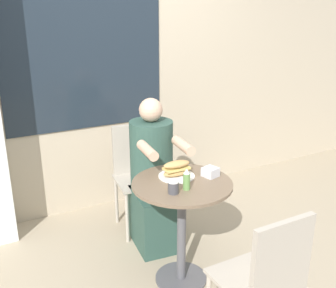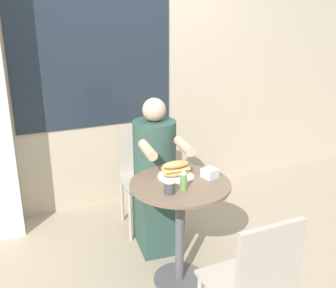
# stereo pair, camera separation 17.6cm
# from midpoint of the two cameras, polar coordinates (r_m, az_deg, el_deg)

# --- Properties ---
(ground_plane) EXTENTS (8.00, 8.00, 0.00)m
(ground_plane) POSITION_cam_midpoint_polar(r_m,az_deg,el_deg) (2.87, 3.50, -19.09)
(ground_plane) COLOR tan
(storefront_wall) EXTENTS (8.00, 0.09, 2.80)m
(storefront_wall) POSITION_cam_midpoint_polar(r_m,az_deg,el_deg) (3.55, -6.78, 12.88)
(storefront_wall) COLOR #B7A88E
(storefront_wall) RESTS_ON ground_plane
(cafe_table) EXTENTS (0.64, 0.64, 0.73)m
(cafe_table) POSITION_cam_midpoint_polar(r_m,az_deg,el_deg) (2.58, 3.74, -9.74)
(cafe_table) COLOR brown
(cafe_table) RESTS_ON ground_plane
(diner_chair) EXTENTS (0.42, 0.42, 0.87)m
(diner_chair) POSITION_cam_midpoint_polar(r_m,az_deg,el_deg) (3.29, -2.30, -3.30)
(diner_chair) COLOR #ADA393
(diner_chair) RESTS_ON ground_plane
(seated_diner) EXTENTS (0.38, 0.60, 1.17)m
(seated_diner) POSITION_cam_midpoint_polar(r_m,az_deg,el_deg) (3.00, -0.04, -5.80)
(seated_diner) COLOR #2D4C42
(seated_diner) RESTS_ON ground_plane
(empty_chair_across) EXTENTS (0.38, 0.38, 0.87)m
(empty_chair_across) POSITION_cam_midpoint_polar(r_m,az_deg,el_deg) (2.07, 15.23, -18.64)
(empty_chair_across) COLOR #ADA393
(empty_chair_across) RESTS_ON ground_plane
(sandwich_on_plate) EXTENTS (0.24, 0.24, 0.11)m
(sandwich_on_plate) POSITION_cam_midpoint_polar(r_m,az_deg,el_deg) (2.55, 3.12, -3.86)
(sandwich_on_plate) COLOR white
(sandwich_on_plate) RESTS_ON cafe_table
(drink_cup) EXTENTS (0.07, 0.07, 0.08)m
(drink_cup) POSITION_cam_midpoint_polar(r_m,az_deg,el_deg) (2.33, 2.39, -6.27)
(drink_cup) COLOR #424247
(drink_cup) RESTS_ON cafe_table
(napkin_box) EXTENTS (0.11, 0.11, 0.06)m
(napkin_box) POSITION_cam_midpoint_polar(r_m,az_deg,el_deg) (2.57, 8.06, -4.24)
(napkin_box) COLOR silver
(napkin_box) RESTS_ON cafe_table
(condiment_bottle) EXTENTS (0.04, 0.04, 0.13)m
(condiment_bottle) POSITION_cam_midpoint_polar(r_m,az_deg,el_deg) (2.37, 4.39, -5.27)
(condiment_bottle) COLOR #66934C
(condiment_bottle) RESTS_ON cafe_table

